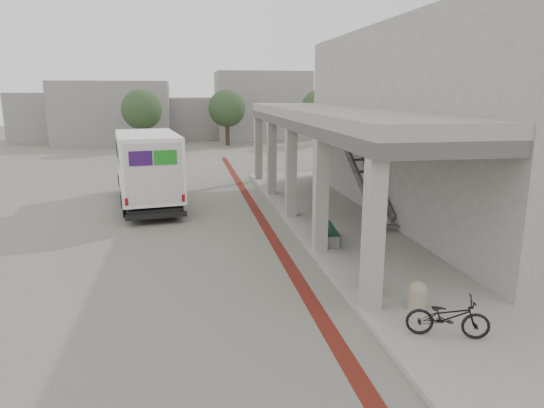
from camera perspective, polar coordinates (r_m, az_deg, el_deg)
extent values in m
plane|color=slate|center=(13.52, -2.50, -6.92)|extent=(120.00, 120.00, 0.00)
cube|color=#5C1A12|center=(15.54, 0.18, -4.20)|extent=(0.35, 40.00, 0.01)
cube|color=gray|center=(14.54, 13.39, -5.57)|extent=(4.40, 28.00, 0.12)
cube|color=gray|center=(19.35, 17.86, 9.16)|extent=(4.30, 17.00, 7.00)
cube|color=#53504E|center=(17.92, 7.04, 9.41)|extent=(3.40, 16.90, 0.35)
cube|color=gray|center=(17.90, 7.07, 10.53)|extent=(3.40, 16.90, 0.35)
cube|color=gray|center=(47.06, -18.17, 10.20)|extent=(10.00, 6.00, 5.50)
cube|color=gray|center=(50.66, -9.52, 9.97)|extent=(8.00, 6.00, 4.00)
cube|color=gray|center=(49.21, -1.20, 11.52)|extent=(9.00, 6.00, 6.50)
cube|color=gray|center=(51.16, -24.42, 9.31)|extent=(7.00, 5.00, 4.50)
cylinder|color=#38281C|center=(40.87, -14.93, 7.88)|extent=(0.36, 0.36, 2.40)
sphere|color=#283C23|center=(40.75, -15.10, 10.67)|extent=(3.20, 3.20, 3.20)
cylinder|color=#38281C|center=(42.89, -5.27, 8.48)|extent=(0.36, 0.36, 2.40)
sphere|color=#283C23|center=(42.77, -5.32, 11.16)|extent=(3.20, 3.20, 3.20)
cylinder|color=#38281C|center=(43.33, 5.57, 8.53)|extent=(0.36, 0.36, 2.40)
sphere|color=#283C23|center=(43.22, 5.63, 11.17)|extent=(3.20, 3.20, 3.20)
cube|color=black|center=(20.90, -14.30, 0.96)|extent=(2.88, 6.75, 0.28)
cube|color=white|center=(19.83, -14.34, 4.57)|extent=(2.92, 5.12, 2.43)
cube|color=white|center=(23.03, -14.94, 5.32)|extent=(2.47, 2.08, 2.15)
cube|color=white|center=(24.11, -14.99, 3.75)|extent=(2.11, 0.85, 0.75)
cube|color=black|center=(23.71, -15.14, 6.77)|extent=(2.10, 0.74, 0.98)
cube|color=black|center=(17.65, -13.44, -1.36)|extent=(2.16, 0.54, 0.17)
cube|color=#361359|center=(20.38, -17.72, 5.77)|extent=(0.21, 1.30, 0.70)
cube|color=#1E8B22|center=(18.99, -17.63, 5.28)|extent=(0.21, 1.30, 0.70)
cube|color=#361359|center=(17.30, -15.20, 5.19)|extent=(0.79, 0.14, 0.51)
cube|color=#1E8B22|center=(17.37, -12.43, 5.37)|extent=(0.79, 0.14, 0.51)
cylinder|color=black|center=(23.23, -17.18, 2.09)|extent=(0.38, 0.87, 0.84)
cylinder|color=black|center=(23.35, -12.37, 2.43)|extent=(0.38, 0.87, 0.84)
cylinder|color=black|center=(19.03, -16.80, -0.23)|extent=(0.38, 0.87, 0.84)
cylinder|color=black|center=(19.17, -10.95, 0.19)|extent=(0.38, 0.87, 0.84)
cube|color=slate|center=(14.42, 7.19, -4.44)|extent=(0.38, 0.12, 0.37)
cube|color=slate|center=(15.80, 6.23, -2.84)|extent=(0.38, 0.12, 0.37)
cube|color=#133A28|center=(15.03, 6.19, -2.86)|extent=(0.31, 1.76, 0.04)
cube|color=#133A28|center=(15.05, 6.71, -2.85)|extent=(0.31, 1.76, 0.04)
cube|color=#133A28|center=(15.08, 7.22, -2.84)|extent=(0.31, 1.76, 0.04)
cylinder|color=gray|center=(10.93, 16.69, -10.66)|extent=(0.41, 0.41, 0.41)
sphere|color=gray|center=(10.85, 16.77, -9.68)|extent=(0.41, 0.41, 0.41)
cylinder|color=gray|center=(11.56, 11.42, -8.92)|extent=(0.44, 0.44, 0.44)
sphere|color=gray|center=(11.48, 11.47, -7.90)|extent=(0.44, 0.44, 0.44)
cube|color=gray|center=(18.18, 11.62, 0.05)|extent=(0.47, 0.61, 0.96)
imported|color=black|center=(9.86, 19.98, -12.35)|extent=(1.61, 1.03, 0.80)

